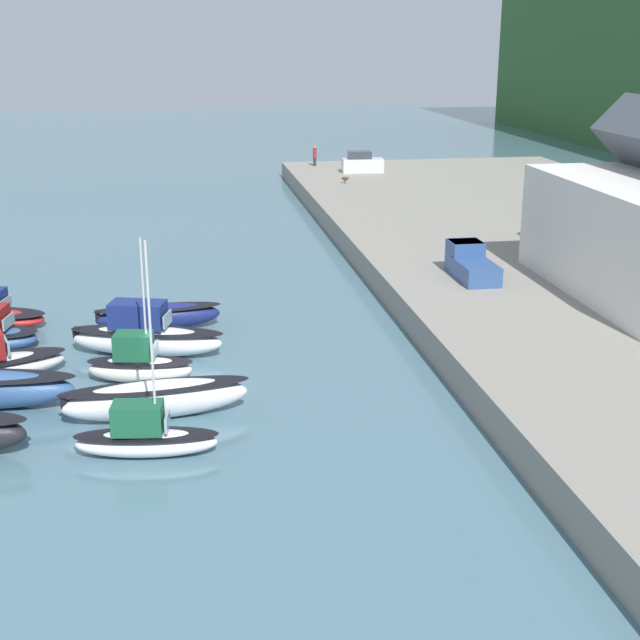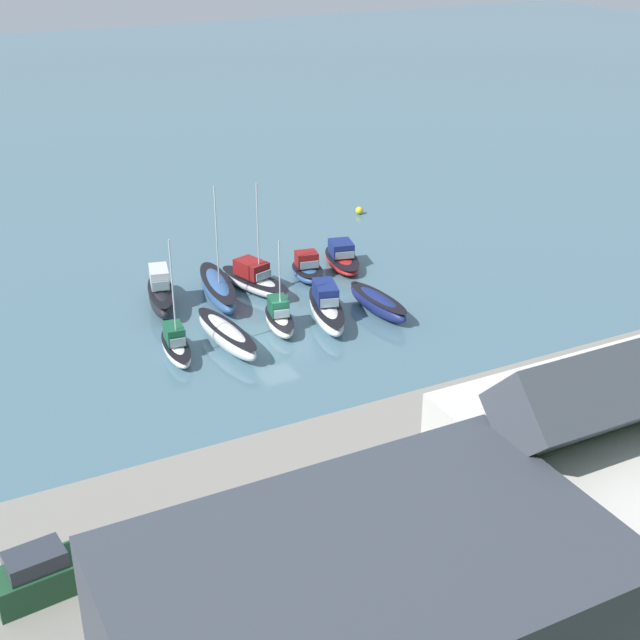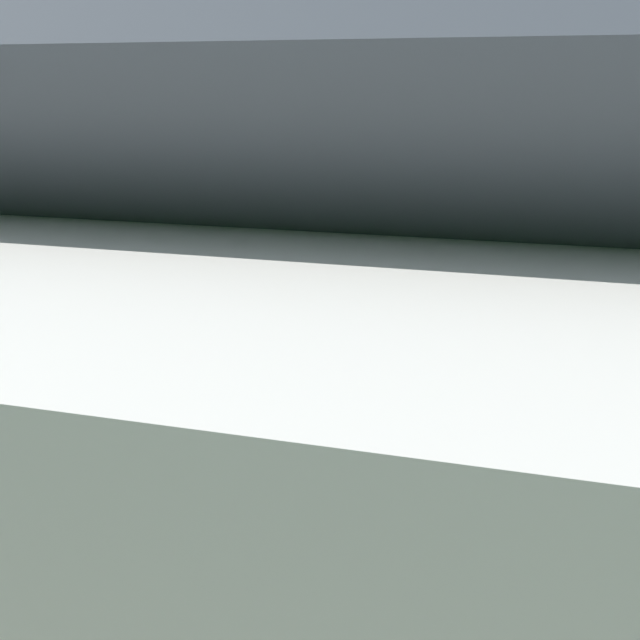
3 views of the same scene
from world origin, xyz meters
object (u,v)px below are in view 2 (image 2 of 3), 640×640
Objects in this scene: moored_boat_0 at (378,303)px; parked_car_1 at (44,574)px; moored_boat_5 at (342,258)px; moored_boat_2 at (279,318)px; mooring_buoy_1 at (359,210)px; moored_boat_7 at (254,280)px; moored_boat_1 at (326,308)px; moored_boat_4 at (176,345)px; moored_boat_8 at (218,289)px; moored_boat_6 at (307,270)px; moored_boat_3 at (227,335)px; pickup_truck_0 at (575,388)px; moored_boat_9 at (161,293)px.

parked_car_1 reaches higher than moored_boat_0.
parked_car_1 is (29.44, 29.10, 1.81)m from moored_boat_5.
moored_boat_2 is 25.65m from mooring_buoy_1.
moored_boat_7 is 20.03m from mooring_buoy_1.
moored_boat_7 is at bearing -55.65° from moored_boat_1.
moored_boat_4 is 0.96× the size of moored_boat_7.
moored_boat_8 is at bearing -62.83° from moored_boat_2.
moored_boat_6 is at bearing -167.16° from moored_boat_8.
moored_boat_6 reaches higher than moored_boat_5.
moored_boat_2 is 9.25× the size of mooring_buoy_1.
moored_boat_3 is (11.72, 0.03, 0.09)m from moored_boat_0.
pickup_truck_0 is (-9.69, 18.82, 1.59)m from moored_boat_2.
moored_boat_2 is 7.68m from moored_boat_4.
moored_boat_8 is (1.96, -6.71, 0.03)m from moored_boat_2.
mooring_buoy_1 is at bearing -139.72° from moored_boat_9.
moored_boat_5 is (-17.07, -8.73, -0.04)m from moored_boat_4.
moored_boat_0 is at bearing 111.60° from moored_boat_7.
moored_boat_6 is at bearing 29.11° from moored_boat_5.
moored_boat_6 is at bearing -81.86° from moored_boat_0.
moored_boat_0 is at bearing 150.35° from moored_boat_8.
moored_boat_8 reaches higher than moored_boat_5.
moored_boat_3 is at bearing -142.36° from pickup_truck_0.
moored_boat_4 is 15.49m from moored_boat_6.
pickup_truck_0 is (-11.65, 25.53, 1.56)m from moored_boat_8.
moored_boat_1 is at bearing 155.84° from moored_boat_9.
moored_boat_0 is 1.06× the size of moored_boat_5.
parked_car_1 reaches higher than moored_boat_5.
moored_boat_0 is 9.41× the size of mooring_buoy_1.
moored_boat_5 is 27.16m from pickup_truck_0.
moored_boat_6 is 0.51× the size of moored_boat_7.
moored_boat_7 is at bearing -88.29° from moored_boat_2.
moored_boat_8 is 22.75m from mooring_buoy_1.
parked_car_1 reaches higher than moored_boat_6.
pickup_truck_0 is at bearing 87.57° from parked_car_1.
moored_boat_1 is 10.96× the size of mooring_buoy_1.
moored_boat_8 reaches higher than moored_boat_7.
moored_boat_3 is 1.68× the size of pickup_truck_0.
moored_boat_0 is 34.11m from parked_car_1.
moored_boat_0 is 18.26m from pickup_truck_0.
moored_boat_2 is at bearing -174.94° from moored_boat_3.
moored_boat_3 is at bearing -179.22° from moored_boat_4.
moored_boat_0 is at bearing 64.15° from mooring_buoy_1.
moored_boat_5 is 13.29m from mooring_buoy_1.
moored_boat_2 is (7.50, -0.77, 0.09)m from moored_boat_0.
moored_boat_1 is 0.89× the size of moored_boat_8.
pickup_truck_0 is at bearing 92.89° from moored_boat_0.
pickup_truck_0 is at bearing 104.15° from moored_boat_5.
moored_boat_6 is at bearing -117.49° from moored_boat_2.
moored_boat_0 is 12.06m from moored_boat_8.
moored_boat_3 reaches higher than moored_boat_0.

